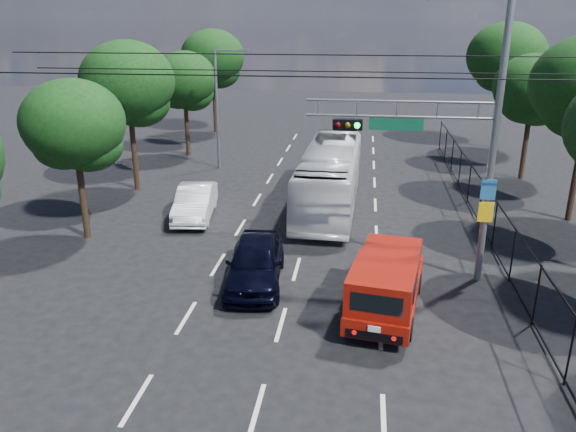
% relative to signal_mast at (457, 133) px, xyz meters
% --- Properties ---
extents(ground, '(120.00, 120.00, 0.00)m').
position_rel_signal_mast_xyz_m(ground, '(-5.28, -7.99, -5.24)').
color(ground, black).
rests_on(ground, ground).
extents(lane_markings, '(6.12, 38.00, 0.01)m').
position_rel_signal_mast_xyz_m(lane_markings, '(-5.28, 6.01, -5.24)').
color(lane_markings, beige).
rests_on(lane_markings, ground).
extents(signal_mast, '(6.43, 0.39, 9.50)m').
position_rel_signal_mast_xyz_m(signal_mast, '(0.00, 0.00, 0.00)').
color(signal_mast, slate).
rests_on(signal_mast, ground).
extents(streetlight_left, '(2.09, 0.22, 7.08)m').
position_rel_signal_mast_xyz_m(streetlight_left, '(-11.62, 14.01, -1.30)').
color(streetlight_left, slate).
rests_on(streetlight_left, ground).
extents(utility_wires, '(22.00, 5.04, 0.74)m').
position_rel_signal_mast_xyz_m(utility_wires, '(-5.28, 0.84, 1.99)').
color(utility_wires, black).
rests_on(utility_wires, ground).
extents(fence_right, '(0.06, 34.03, 2.00)m').
position_rel_signal_mast_xyz_m(fence_right, '(2.32, 4.18, -4.21)').
color(fence_right, black).
rests_on(fence_right, ground).
extents(tree_right_d, '(4.32, 4.32, 7.02)m').
position_rel_signal_mast_xyz_m(tree_right_d, '(6.13, 14.03, -0.39)').
color(tree_right_d, black).
rests_on(tree_right_d, ground).
extents(tree_right_e, '(5.28, 5.28, 8.58)m').
position_rel_signal_mast_xyz_m(tree_right_e, '(6.33, 22.03, 0.69)').
color(tree_right_e, black).
rests_on(tree_right_e, ground).
extents(tree_left_b, '(4.08, 4.08, 6.63)m').
position_rel_signal_mast_xyz_m(tree_left_b, '(-14.47, 2.03, -0.66)').
color(tree_left_b, black).
rests_on(tree_left_b, ground).
extents(tree_left_c, '(4.80, 4.80, 7.80)m').
position_rel_signal_mast_xyz_m(tree_left_c, '(-15.07, 9.03, 0.15)').
color(tree_left_c, black).
rests_on(tree_left_c, ground).
extents(tree_left_d, '(4.20, 4.20, 6.83)m').
position_rel_signal_mast_xyz_m(tree_left_d, '(-14.67, 17.03, -0.52)').
color(tree_left_d, black).
rests_on(tree_left_d, ground).
extents(tree_left_e, '(4.92, 4.92, 7.99)m').
position_rel_signal_mast_xyz_m(tree_left_e, '(-14.87, 25.03, 0.29)').
color(tree_left_e, black).
rests_on(tree_left_e, ground).
extents(red_pickup, '(2.69, 5.45, 1.95)m').
position_rel_signal_mast_xyz_m(red_pickup, '(-2.12, -2.76, -4.20)').
color(red_pickup, black).
rests_on(red_pickup, ground).
extents(navy_hatchback, '(2.31, 4.85, 1.60)m').
position_rel_signal_mast_xyz_m(navy_hatchback, '(-6.59, -1.32, -4.44)').
color(navy_hatchback, black).
rests_on(navy_hatchback, ground).
extents(white_bus, '(2.81, 10.87, 3.01)m').
position_rel_signal_mast_xyz_m(white_bus, '(-4.56, 7.55, -3.74)').
color(white_bus, silver).
rests_on(white_bus, ground).
extents(white_van, '(2.15, 4.66, 1.48)m').
position_rel_signal_mast_xyz_m(white_van, '(-10.64, 5.04, -4.50)').
color(white_van, white).
rests_on(white_van, ground).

